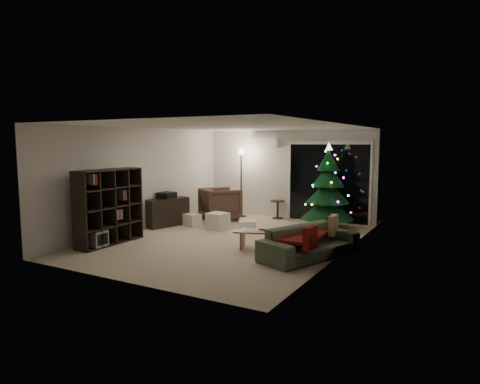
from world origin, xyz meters
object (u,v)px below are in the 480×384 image
object	(u,v)px
media_cabinet	(167,212)
sofa	(309,242)
christmas_tree	(328,186)
coffee_table	(270,241)
bookshelf	(103,206)
armchair	(220,204)

from	to	relation	value
media_cabinet	sofa	bearing A→B (deg)	1.53
christmas_tree	sofa	bearing A→B (deg)	-78.43
media_cabinet	christmas_tree	bearing A→B (deg)	41.34
sofa	coffee_table	world-z (taller)	sofa
coffee_table	sofa	bearing A→B (deg)	-23.78
coffee_table	bookshelf	bearing A→B (deg)	177.94
media_cabinet	coffee_table	world-z (taller)	media_cabinet
armchair	christmas_tree	bearing A→B (deg)	-136.60
armchair	christmas_tree	xyz separation A→B (m)	(2.97, 0.33, 0.62)
coffee_table	christmas_tree	bearing A→B (deg)	65.10
media_cabinet	armchair	world-z (taller)	armchair
bookshelf	media_cabinet	distance (m)	2.19
armchair	coffee_table	distance (m)	3.67
sofa	christmas_tree	size ratio (longest dim) A/B	0.95
media_cabinet	bookshelf	bearing A→B (deg)	-73.88
armchair	christmas_tree	distance (m)	3.05
sofa	armchair	bearing A→B (deg)	76.29
media_cabinet	armchair	xyz separation A→B (m)	(0.75, 1.42, 0.09)
christmas_tree	bookshelf	bearing A→B (deg)	-133.66
media_cabinet	armchair	bearing A→B (deg)	78.42
christmas_tree	media_cabinet	bearing A→B (deg)	-154.78
media_cabinet	armchair	distance (m)	1.61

